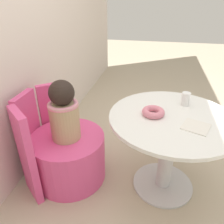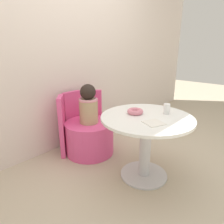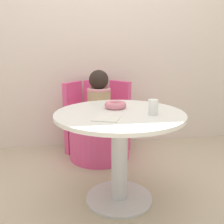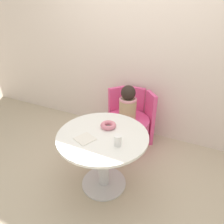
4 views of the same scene
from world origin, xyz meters
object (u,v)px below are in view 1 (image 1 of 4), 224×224
Objects in this scene: donut at (153,112)px; cup at (186,99)px; tub_chair at (69,157)px; child_figure at (64,112)px; round_table at (169,137)px.

cup is (0.20, -0.22, 0.03)m from donut.
cup is at bearing -47.77° from donut.
child_figure reaches higher than tub_chair.
round_table is at bearing -86.11° from child_figure.
tub_chair is 1.26× the size of child_figure.
child_figure is at bearing 94.02° from donut.
round_table is 0.80m from tub_chair.
tub_chair is at bearing 180.00° from child_figure.
donut reaches higher than round_table.
round_table is 5.61× the size of donut.
tub_chair is 5.91× the size of cup.
child_figure is (-0.05, 0.75, 0.14)m from round_table.
tub_chair is (-0.05, 0.75, -0.27)m from round_table.
tub_chair is 1.00m from cup.
round_table is 0.23m from donut.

